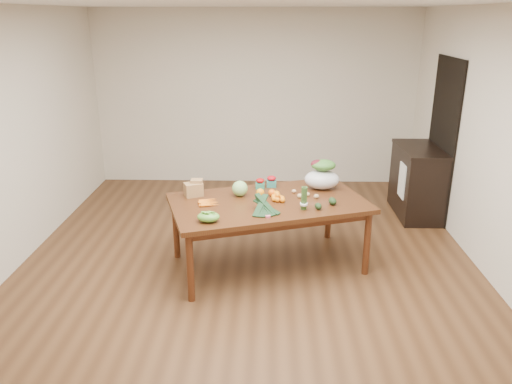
{
  "coord_description": "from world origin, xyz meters",
  "views": [
    {
      "loc": [
        0.22,
        -4.82,
        2.6
      ],
      "look_at": [
        0.09,
        0.0,
        0.87
      ],
      "focal_mm": 35.0,
      "sensor_mm": 36.0,
      "label": 1
    }
  ],
  "objects_px": {
    "paper_bag": "(193,188)",
    "mandarin_cluster": "(278,197)",
    "kale_bunch": "(265,206)",
    "salad_bag": "(322,176)",
    "asparagus_bundle": "(304,198)",
    "cabinet": "(417,181)",
    "dining_table": "(268,234)",
    "cabbage": "(240,189)"
  },
  "relations": [
    {
      "from": "dining_table",
      "to": "cabbage",
      "type": "distance_m",
      "value": 0.57
    },
    {
      "from": "paper_bag",
      "to": "mandarin_cluster",
      "type": "height_order",
      "value": "paper_bag"
    },
    {
      "from": "mandarin_cluster",
      "to": "cabinet",
      "type": "bearing_deg",
      "value": 38.65
    },
    {
      "from": "cabinet",
      "to": "mandarin_cluster",
      "type": "distance_m",
      "value": 2.46
    },
    {
      "from": "dining_table",
      "to": "salad_bag",
      "type": "relative_size",
      "value": 5.17
    },
    {
      "from": "paper_bag",
      "to": "asparagus_bundle",
      "type": "relative_size",
      "value": 0.99
    },
    {
      "from": "cabinet",
      "to": "dining_table",
      "type": "bearing_deg",
      "value": -142.43
    },
    {
      "from": "mandarin_cluster",
      "to": "kale_bunch",
      "type": "distance_m",
      "value": 0.39
    },
    {
      "from": "cabinet",
      "to": "cabbage",
      "type": "xyz_separation_m",
      "value": [
        -2.31,
        -1.39,
        0.36
      ]
    },
    {
      "from": "cabinet",
      "to": "asparagus_bundle",
      "type": "relative_size",
      "value": 4.08
    },
    {
      "from": "cabinet",
      "to": "mandarin_cluster",
      "type": "relative_size",
      "value": 5.67
    },
    {
      "from": "paper_bag",
      "to": "cabinet",
      "type": "bearing_deg",
      "value": 26.58
    },
    {
      "from": "mandarin_cluster",
      "to": "paper_bag",
      "type": "bearing_deg",
      "value": 172.46
    },
    {
      "from": "paper_bag",
      "to": "asparagus_bundle",
      "type": "xyz_separation_m",
      "value": [
        1.16,
        -0.38,
        0.04
      ]
    },
    {
      "from": "cabinet",
      "to": "kale_bunch",
      "type": "bearing_deg",
      "value": -137.09
    },
    {
      "from": "paper_bag",
      "to": "dining_table",
      "type": "bearing_deg",
      "value": -9.49
    },
    {
      "from": "kale_bunch",
      "to": "salad_bag",
      "type": "distance_m",
      "value": 0.99
    },
    {
      "from": "mandarin_cluster",
      "to": "asparagus_bundle",
      "type": "xyz_separation_m",
      "value": [
        0.26,
        -0.26,
        0.08
      ]
    },
    {
      "from": "paper_bag",
      "to": "salad_bag",
      "type": "relative_size",
      "value": 0.64
    },
    {
      "from": "kale_bunch",
      "to": "asparagus_bundle",
      "type": "relative_size",
      "value": 1.6
    },
    {
      "from": "cabbage",
      "to": "asparagus_bundle",
      "type": "bearing_deg",
      "value": -30.63
    },
    {
      "from": "dining_table",
      "to": "kale_bunch",
      "type": "distance_m",
      "value": 0.58
    },
    {
      "from": "asparagus_bundle",
      "to": "kale_bunch",
      "type": "bearing_deg",
      "value": 177.78
    },
    {
      "from": "dining_table",
      "to": "salad_bag",
      "type": "height_order",
      "value": "salad_bag"
    },
    {
      "from": "mandarin_cluster",
      "to": "asparagus_bundle",
      "type": "relative_size",
      "value": 0.72
    },
    {
      "from": "mandarin_cluster",
      "to": "salad_bag",
      "type": "relative_size",
      "value": 0.46
    },
    {
      "from": "dining_table",
      "to": "asparagus_bundle",
      "type": "bearing_deg",
      "value": -52.73
    },
    {
      "from": "kale_bunch",
      "to": "salad_bag",
      "type": "xyz_separation_m",
      "value": [
        0.63,
        0.76,
        0.07
      ]
    },
    {
      "from": "kale_bunch",
      "to": "salad_bag",
      "type": "bearing_deg",
      "value": 32.43
    },
    {
      "from": "cabinet",
      "to": "kale_bunch",
      "type": "distance_m",
      "value": 2.8
    },
    {
      "from": "dining_table",
      "to": "salad_bag",
      "type": "bearing_deg",
      "value": 16.52
    },
    {
      "from": "dining_table",
      "to": "cabinet",
      "type": "relative_size",
      "value": 1.97
    },
    {
      "from": "cabbage",
      "to": "mandarin_cluster",
      "type": "bearing_deg",
      "value": -18.1
    },
    {
      "from": "cabinet",
      "to": "salad_bag",
      "type": "height_order",
      "value": "salad_bag"
    },
    {
      "from": "cabbage",
      "to": "mandarin_cluster",
      "type": "distance_m",
      "value": 0.43
    },
    {
      "from": "cabinet",
      "to": "asparagus_bundle",
      "type": "height_order",
      "value": "asparagus_bundle"
    },
    {
      "from": "paper_bag",
      "to": "mandarin_cluster",
      "type": "bearing_deg",
      "value": -7.54
    },
    {
      "from": "cabbage",
      "to": "asparagus_bundle",
      "type": "xyz_separation_m",
      "value": [
        0.66,
        -0.39,
        0.04
      ]
    },
    {
      "from": "mandarin_cluster",
      "to": "asparagus_bundle",
      "type": "height_order",
      "value": "asparagus_bundle"
    },
    {
      "from": "paper_bag",
      "to": "kale_bunch",
      "type": "bearing_deg",
      "value": -32.37
    },
    {
      "from": "asparagus_bundle",
      "to": "cabinet",
      "type": "bearing_deg",
      "value": 29.21
    },
    {
      "from": "dining_table",
      "to": "cabbage",
      "type": "height_order",
      "value": "cabbage"
    }
  ]
}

